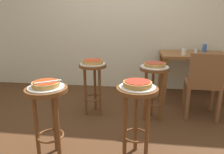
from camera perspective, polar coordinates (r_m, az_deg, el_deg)
The scene contains 20 objects.
ground_plane at distance 2.45m, azimuth -0.65°, elevation -14.58°, with size 6.00×6.00×0.00m, color #4C2D19.
back_wall at distance 3.76m, azimuth 2.89°, elevation 19.75°, with size 6.00×0.10×3.00m, color beige.
stool_foreground at distance 1.88m, azimuth -17.31°, elevation -8.25°, with size 0.35×0.35×0.68m.
serving_plate_foreground at distance 1.81m, azimuth -17.79°, elevation -2.70°, with size 0.30×0.30×0.01m, color silver.
pizza_foreground at distance 1.80m, azimuth -17.87°, elevation -1.85°, with size 0.23×0.23×0.05m.
stool_middle at distance 1.81m, azimuth 6.85°, elevation -8.49°, with size 0.35×0.35×0.68m.
serving_plate_middle at distance 1.74m, azimuth 7.05°, elevation -2.75°, with size 0.31×0.31×0.01m, color silver.
pizza_middle at distance 1.73m, azimuth 7.08°, elevation -1.86°, with size 0.24×0.24×0.05m.
stool_leftside at distance 2.57m, azimuth 11.48°, elevation -1.34°, with size 0.35×0.35×0.68m.
serving_plate_leftside at distance 2.52m, azimuth 11.71°, elevation 2.82°, with size 0.34×0.34×0.01m, color silver.
pizza_leftside at distance 2.52m, azimuth 11.75°, elevation 3.45°, with size 0.25×0.25×0.05m.
stool_rear at distance 2.69m, azimuth -5.28°, elevation -0.33°, with size 0.35×0.35×0.68m.
serving_plate_rear at distance 2.64m, azimuth -5.38°, elevation 3.66°, with size 0.32×0.32×0.01m, color silver.
pizza_rear at distance 2.64m, azimuth -5.39°, elevation 4.26°, with size 0.27×0.27×0.05m.
dining_table at distance 3.46m, azimuth 21.71°, elevation 4.26°, with size 1.02×0.70×0.73m.
cup_near_edge at distance 3.22m, azimuth 19.31°, elevation 6.58°, with size 0.07×0.07×0.09m, color silver.
cup_far_edge at distance 3.67m, azimuth 24.27°, elevation 7.35°, with size 0.06×0.06×0.12m, color #3360B2.
condiment_shaker at distance 3.46m, azimuth 22.23°, elevation 6.71°, with size 0.04×0.04×0.07m, color white.
wooden_chair at distance 2.82m, azimuth 24.03°, elevation -1.49°, with size 0.44×0.44×0.85m.
pizza_server_knife at distance 1.77m, azimuth -17.32°, elevation -1.26°, with size 0.22×0.02×0.01m, color silver.
Camera 1 is at (0.29, -2.09, 1.23)m, focal length 32.96 mm.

